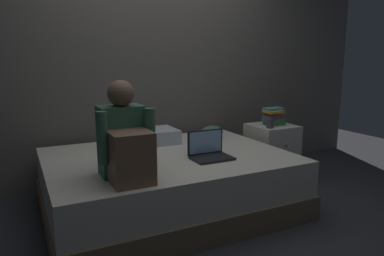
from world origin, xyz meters
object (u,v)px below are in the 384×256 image
at_px(book_stack, 274,117).
at_px(bed, 168,182).
at_px(laptop, 209,151).
at_px(pillow, 147,137).
at_px(mug, 270,124).
at_px(person_sitting, 125,141).
at_px(clothes_pile, 211,132).
at_px(nightstand, 271,152).

bearing_deg(book_stack, bed, -169.87).
xyz_separation_m(laptop, book_stack, (1.05, 0.49, 0.14)).
bearing_deg(pillow, mug, -15.48).
relative_size(person_sitting, book_stack, 3.15).
xyz_separation_m(person_sitting, pillow, (0.46, 0.87, -0.19)).
relative_size(person_sitting, clothes_pile, 2.57).
relative_size(laptop, pillow, 0.57).
bearing_deg(mug, laptop, -157.81).
distance_m(bed, laptop, 0.47).
relative_size(bed, clothes_pile, 7.84).
distance_m(bed, pillow, 0.55).
relative_size(bed, mug, 22.22).
height_order(laptop, book_stack, book_stack).
bearing_deg(laptop, nightstand, 25.27).
relative_size(book_stack, clothes_pile, 0.81).
height_order(pillow, book_stack, book_stack).
bearing_deg(laptop, bed, 135.68).
relative_size(pillow, mug, 6.22).
relative_size(person_sitting, pillow, 1.17).
bearing_deg(person_sitting, clothes_pile, 35.85).
distance_m(book_stack, clothes_pile, 0.70).
height_order(pillow, mug, mug).
xyz_separation_m(bed, person_sitting, (-0.48, -0.42, 0.50)).
distance_m(bed, person_sitting, 0.81).
xyz_separation_m(person_sitting, book_stack, (1.79, 0.65, -0.06)).
bearing_deg(book_stack, pillow, 170.74).
bearing_deg(nightstand, pillow, 170.96).
xyz_separation_m(laptop, mug, (0.91, 0.37, 0.09)).
distance_m(book_stack, mug, 0.18).
xyz_separation_m(nightstand, person_sitting, (-1.78, -0.66, 0.44)).
bearing_deg(clothes_pile, bed, -148.82).
bearing_deg(nightstand, laptop, -154.73).
bearing_deg(person_sitting, pillow, 62.27).
xyz_separation_m(laptop, clothes_pile, (0.38, 0.64, 0.00)).
height_order(laptop, clothes_pile, laptop).
bearing_deg(laptop, person_sitting, -167.09).
distance_m(person_sitting, pillow, 1.00).
bearing_deg(book_stack, clothes_pile, 167.39).
bearing_deg(mug, nightstand, 42.69).
bearing_deg(pillow, book_stack, -9.26).
height_order(bed, person_sitting, person_sitting).
height_order(bed, pillow, pillow).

